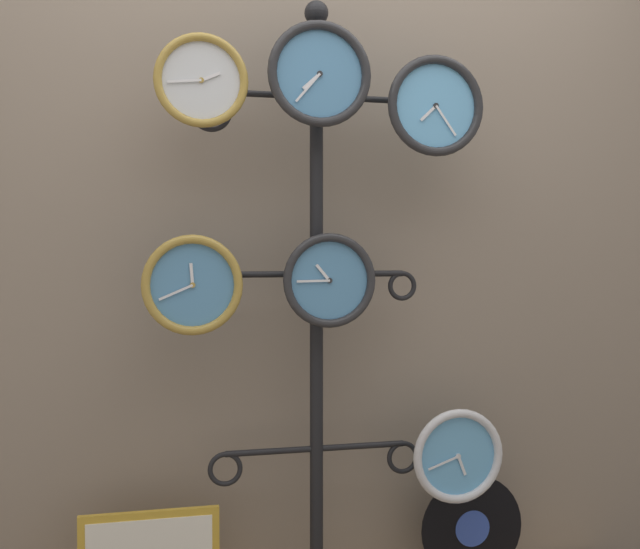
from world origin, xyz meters
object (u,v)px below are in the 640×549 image
object	(u,v)px
clock_middle_center	(329,280)
clock_bottom_right	(458,456)
vinyl_record	(472,528)
clock_middle_left	(192,285)
display_stand	(316,380)
clock_top_right	(435,106)
clock_top_left	(201,81)
clock_top_center	(319,74)

from	to	relation	value
clock_middle_center	clock_bottom_right	world-z (taller)	clock_middle_center
clock_middle_center	vinyl_record	distance (m)	0.99
clock_middle_left	clock_middle_center	distance (m)	0.41
display_stand	clock_top_right	size ratio (longest dim) A/B	6.18
clock_top_left	clock_bottom_right	distance (m)	1.40
display_stand	clock_middle_center	bearing A→B (deg)	-75.53
clock_middle_left	clock_bottom_right	bearing A→B (deg)	-2.27
clock_top_left	vinyl_record	world-z (taller)	clock_top_left
display_stand	clock_bottom_right	xyz separation A→B (m)	(0.43, -0.12, -0.24)
clock_top_left	clock_top_right	size ratio (longest dim) A/B	0.87
clock_middle_center	display_stand	bearing A→B (deg)	104.47
clock_bottom_right	clock_top_center	bearing A→B (deg)	178.31
clock_middle_left	clock_top_right	bearing A→B (deg)	-0.81
clock_top_left	clock_middle_left	xyz separation A→B (m)	(-0.03, 0.00, -0.60)
clock_top_left	clock_top_center	bearing A→B (deg)	-2.82
display_stand	clock_middle_center	size ratio (longest dim) A/B	6.72
clock_middle_left	clock_middle_center	bearing A→B (deg)	0.23
clock_bottom_right	vinyl_record	world-z (taller)	clock_bottom_right
display_stand	vinyl_record	world-z (taller)	display_stand
display_stand	clock_top_center	xyz separation A→B (m)	(-0.01, -0.10, 0.94)
clock_middle_center	clock_top_center	bearing A→B (deg)	-149.29
clock_top_right	vinyl_record	bearing A→B (deg)	27.23
clock_top_right	clock_bottom_right	size ratio (longest dim) A/B	1.05
clock_top_center	clock_middle_center	xyz separation A→B (m)	(0.04, 0.02, -0.62)
clock_middle_left	vinyl_record	xyz separation A→B (m)	(0.93, 0.08, -0.83)
clock_top_right	clock_middle_center	world-z (taller)	clock_top_right
clock_middle_center	vinyl_record	size ratio (longest dim) A/B	0.81
clock_bottom_right	clock_top_right	bearing A→B (deg)	162.97
clock_bottom_right	vinyl_record	size ratio (longest dim) A/B	0.84
clock_top_left	vinyl_record	size ratio (longest dim) A/B	0.77
display_stand	clock_middle_left	distance (m)	0.51
clock_top_left	clock_bottom_right	size ratio (longest dim) A/B	0.92
clock_top_right	vinyl_record	size ratio (longest dim) A/B	0.88
clock_middle_left	display_stand	bearing A→B (deg)	12.16
clock_bottom_right	clock_top_left	bearing A→B (deg)	177.81
clock_top_left	clock_top_center	world-z (taller)	clock_top_center
display_stand	clock_top_left	bearing A→B (deg)	-166.57
clock_middle_left	clock_middle_center	world-z (taller)	clock_middle_center
clock_top_left	clock_top_center	distance (m)	0.35
clock_top_center	clock_middle_center	distance (m)	0.62
clock_top_center	clock_top_right	size ratio (longest dim) A/B	1.01
clock_middle_left	clock_bottom_right	distance (m)	0.99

